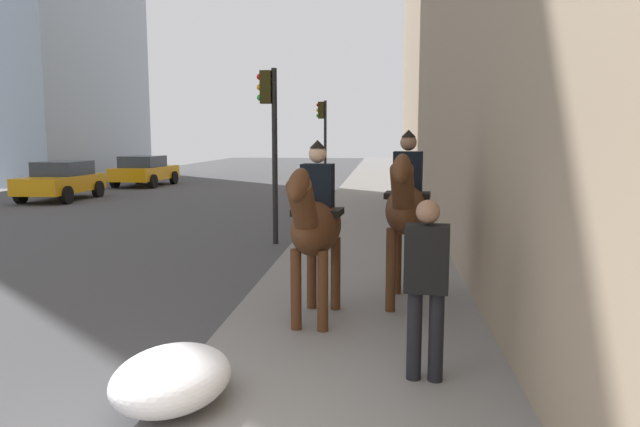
# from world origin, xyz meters

# --- Properties ---
(mounted_horse_near) EXTENTS (2.15, 0.69, 2.22)m
(mounted_horse_near) POSITION_xyz_m (3.55, -1.11, 1.33)
(mounted_horse_near) COLOR #4C2B16
(mounted_horse_near) RESTS_ON sidewalk_slab
(mounted_horse_far) EXTENTS (2.15, 0.73, 2.35)m
(mounted_horse_far) POSITION_xyz_m (4.41, -2.24, 1.45)
(mounted_horse_far) COLOR #4C2B16
(mounted_horse_far) RESTS_ON sidewalk_slab
(pedestrian_greeting) EXTENTS (0.31, 0.43, 1.70)m
(pedestrian_greeting) POSITION_xyz_m (1.87, -2.33, 1.10)
(pedestrian_greeting) COLOR black
(pedestrian_greeting) RESTS_ON sidewalk_slab
(car_near_lane) EXTENTS (3.99, 2.22, 1.44)m
(car_near_lane) POSITION_xyz_m (23.72, 9.38, 0.74)
(car_near_lane) COLOR orange
(car_near_lane) RESTS_ON ground
(car_mid_lane) EXTENTS (3.81, 1.94, 1.44)m
(car_mid_lane) POSITION_xyz_m (17.40, 9.98, 0.75)
(car_mid_lane) COLOR orange
(car_mid_lane) RESTS_ON ground
(traffic_light_near_curb) EXTENTS (0.20, 0.44, 3.83)m
(traffic_light_near_curb) POSITION_xyz_m (9.33, 0.53, 2.57)
(traffic_light_near_curb) COLOR black
(traffic_light_near_curb) RESTS_ON ground
(traffic_light_far_curb) EXTENTS (0.20, 0.44, 3.85)m
(traffic_light_far_curb) POSITION_xyz_m (21.61, 0.62, 2.58)
(traffic_light_far_curb) COLOR black
(traffic_light_far_curb) RESTS_ON ground
(snow_pile_near) EXTENTS (1.28, 0.99, 0.44)m
(snow_pile_near) POSITION_xyz_m (1.16, -0.15, 0.34)
(snow_pile_near) COLOR white
(snow_pile_near) RESTS_ON sidewalk_slab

